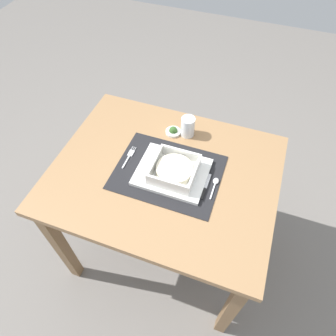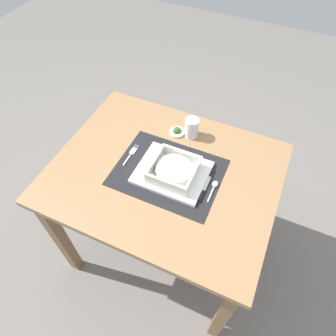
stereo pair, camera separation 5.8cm
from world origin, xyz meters
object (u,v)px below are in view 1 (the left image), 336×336
at_px(fork, 130,156).
at_px(drinking_glass, 188,127).
at_px(spoon, 215,183).
at_px(butter_knife, 205,188).
at_px(dining_table, 165,186).
at_px(porridge_bowl, 174,170).
at_px(condiment_saucer, 173,131).

xyz_separation_m(fork, drinking_glass, (0.19, 0.21, 0.04)).
distance_m(spoon, butter_knife, 0.05).
bearing_deg(spoon, dining_table, -177.99).
bearing_deg(porridge_bowl, dining_table, 166.56).
height_order(fork, spoon, spoon).
bearing_deg(fork, butter_knife, -10.15).
distance_m(butter_knife, condiment_saucer, 0.34).
distance_m(fork, condiment_saucer, 0.24).
xyz_separation_m(drinking_glass, condiment_saucer, (-0.06, -0.01, -0.03)).
distance_m(spoon, condiment_saucer, 0.33).
bearing_deg(fork, condiment_saucer, 55.18).
height_order(butter_knife, condiment_saucer, condiment_saucer).
bearing_deg(porridge_bowl, drinking_glass, 95.18).
height_order(dining_table, porridge_bowl, porridge_bowl).
xyz_separation_m(dining_table, drinking_glass, (0.02, 0.24, 0.15)).
distance_m(drinking_glass, condiment_saucer, 0.07).
relative_size(butter_knife, condiment_saucer, 1.84).
height_order(fork, condiment_saucer, condiment_saucer).
xyz_separation_m(dining_table, condiment_saucer, (-0.04, 0.22, 0.12)).
height_order(dining_table, drinking_glass, drinking_glass).
distance_m(dining_table, spoon, 0.24).
relative_size(dining_table, condiment_saucer, 13.36).
xyz_separation_m(dining_table, porridge_bowl, (0.05, -0.01, 0.15)).
relative_size(porridge_bowl, butter_knife, 1.37).
bearing_deg(spoon, butter_knife, -132.95).
bearing_deg(fork, dining_table, -10.16).
bearing_deg(fork, drinking_glass, 46.16).
bearing_deg(dining_table, porridge_bowl, -13.44).
distance_m(dining_table, condiment_saucer, 0.26).
xyz_separation_m(butter_knife, condiment_saucer, (-0.22, 0.25, 0.00)).
distance_m(porridge_bowl, condiment_saucer, 0.25).
relative_size(dining_table, butter_knife, 7.27).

